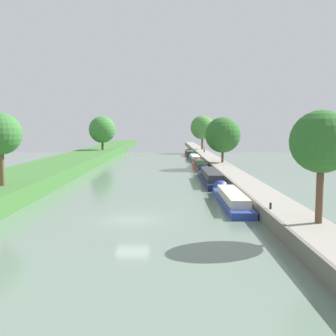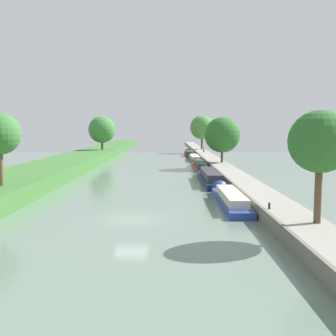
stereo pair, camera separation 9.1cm
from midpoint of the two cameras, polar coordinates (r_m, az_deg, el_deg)
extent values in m
plane|color=slate|center=(29.90, -5.01, -7.44)|extent=(160.00, 160.00, 0.00)
cube|color=gray|center=(30.86, 16.41, -6.22)|extent=(3.06, 260.00, 1.06)
cube|color=#6B665B|center=(30.44, 13.40, -6.26)|extent=(0.25, 260.00, 1.11)
cube|color=#283D93|center=(35.79, 9.33, -4.81)|extent=(1.96, 12.41, 0.57)
cube|color=beige|center=(35.07, 9.51, -3.98)|extent=(1.61, 8.69, 0.70)
cone|color=#283D93|center=(42.41, 7.89, -3.12)|extent=(1.86, 1.18, 1.86)
cube|color=#141E42|center=(50.04, 6.37, -1.67)|extent=(2.13, 14.68, 0.67)
cube|color=#333338|center=(49.22, 6.47, -0.89)|extent=(1.74, 10.28, 0.88)
cone|color=#141E42|center=(57.92, 5.53, -0.64)|extent=(2.02, 1.28, 2.02)
cube|color=maroon|center=(66.69, 4.90, 0.18)|extent=(1.84, 13.50, 0.58)
cube|color=#234C2D|center=(65.96, 4.95, 0.65)|extent=(1.51, 9.45, 0.65)
cone|color=maroon|center=(73.94, 4.45, 0.74)|extent=(1.75, 1.10, 1.75)
cube|color=#195B60|center=(82.51, 4.14, 1.28)|extent=(1.91, 13.42, 0.59)
cube|color=silver|center=(81.80, 4.18, 1.65)|extent=(1.57, 9.39, 0.57)
cone|color=#195B60|center=(89.76, 3.83, 1.65)|extent=(1.82, 1.15, 1.82)
cube|color=maroon|center=(96.28, 3.44, 1.98)|extent=(2.15, 10.43, 0.71)
cube|color=#234C2D|center=(95.72, 3.45, 2.33)|extent=(1.76, 7.30, 0.55)
cone|color=maroon|center=(102.12, 3.25, 2.20)|extent=(2.04, 1.29, 2.04)
cylinder|color=brown|center=(25.63, 21.25, -3.15)|extent=(0.43, 0.43, 3.93)
sphere|color=#2D6628|center=(25.35, 21.50, 3.58)|extent=(3.79, 3.79, 3.79)
cylinder|color=#4C3828|center=(66.45, 8.12, 2.08)|extent=(0.38, 0.38, 2.97)
sphere|color=#2D6628|center=(66.32, 8.16, 4.76)|extent=(5.92, 5.92, 5.92)
cylinder|color=brown|center=(106.56, 5.22, 3.82)|extent=(0.51, 0.51, 4.10)
sphere|color=#47843D|center=(106.49, 5.24, 5.87)|extent=(6.38, 6.38, 6.38)
cylinder|color=#4C3828|center=(92.18, -9.21, 3.53)|extent=(0.51, 0.51, 2.99)
sphere|color=#3D7F38|center=(92.11, -9.24, 5.51)|extent=(6.13, 6.13, 6.13)
cylinder|color=brown|center=(37.80, -22.68, 0.34)|extent=(0.44, 0.44, 3.57)
sphere|color=#387533|center=(37.65, -22.85, 4.59)|extent=(3.68, 3.68, 3.68)
cylinder|color=#282D42|center=(93.11, 5.49, 2.52)|extent=(0.26, 0.26, 0.82)
cylinder|color=tan|center=(93.08, 5.50, 2.96)|extent=(0.34, 0.34, 0.62)
sphere|color=tan|center=(93.06, 5.50, 3.22)|extent=(0.22, 0.22, 0.22)
cylinder|color=black|center=(29.25, 14.79, -5.33)|extent=(0.16, 0.16, 0.45)
cylinder|color=black|center=(102.07, 4.38, 2.71)|extent=(0.16, 0.16, 0.45)
camera|label=1|loc=(0.05, -89.95, 0.00)|focal=42.16mm
camera|label=2|loc=(0.05, 90.05, 0.00)|focal=42.16mm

